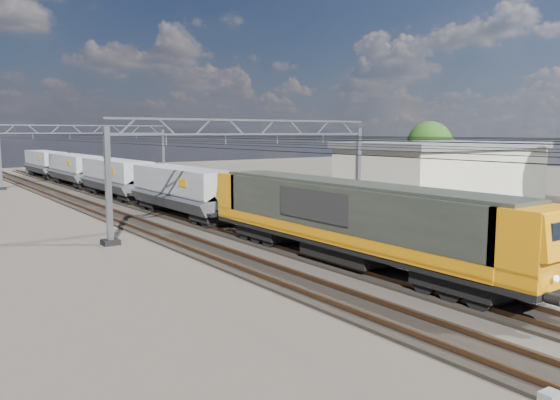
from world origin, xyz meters
TOP-DOWN VIEW (x-y plane):
  - ground at (0.00, 0.00)m, footprint 160.00×160.00m
  - track_outer_west at (-6.00, 0.00)m, footprint 2.60×140.00m
  - track_loco at (-2.00, 0.00)m, footprint 2.60×140.00m
  - track_inner_east at (2.00, 0.00)m, footprint 2.60×140.00m
  - track_outer_east at (6.00, 0.00)m, footprint 2.60×140.00m
  - catenary_gantry_mid at (0.00, 4.00)m, footprint 19.90×0.90m
  - catenary_gantry_far at (0.00, 40.00)m, footprint 19.90×0.90m
  - overhead_wires at (0.00, 8.00)m, footprint 12.03×140.00m
  - locomotive at (-2.00, -7.34)m, footprint 2.76×21.10m
  - hopper_wagon_lead at (-2.00, 10.36)m, footprint 3.38×13.00m
  - hopper_wagon_mid at (-2.00, 24.56)m, footprint 3.38×13.00m
  - hopper_wagon_third at (-2.00, 38.76)m, footprint 3.38×13.00m
  - hopper_wagon_fourth at (-2.00, 52.96)m, footprint 3.38×13.00m
  - industrial_shed at (22.00, 6.00)m, footprint 18.60×10.60m
  - tree_far at (30.32, 13.79)m, footprint 5.48×5.08m

SIDE VIEW (x-z plane):
  - ground at x=0.00m, z-range 0.00..0.00m
  - track_outer_west at x=-6.00m, z-range -0.08..0.22m
  - track_loco at x=-2.00m, z-range -0.08..0.22m
  - track_inner_east at x=2.00m, z-range -0.08..0.22m
  - track_outer_east at x=6.00m, z-range -0.08..0.22m
  - hopper_wagon_lead at x=-2.00m, z-range 0.60..3.86m
  - hopper_wagon_mid at x=-2.00m, z-range 0.60..3.86m
  - hopper_wagon_third at x=-2.00m, z-range 0.60..3.86m
  - hopper_wagon_fourth at x=-2.00m, z-range 0.60..3.86m
  - locomotive at x=-2.00m, z-range 0.52..4.14m
  - industrial_shed at x=22.00m, z-range 0.03..5.43m
  - catenary_gantry_mid at x=0.00m, z-range 0.35..7.46m
  - catenary_gantry_far at x=0.00m, z-range 0.35..7.46m
  - tree_far at x=30.32m, z-range 1.03..8.52m
  - overhead_wires at x=0.00m, z-range 5.48..6.02m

